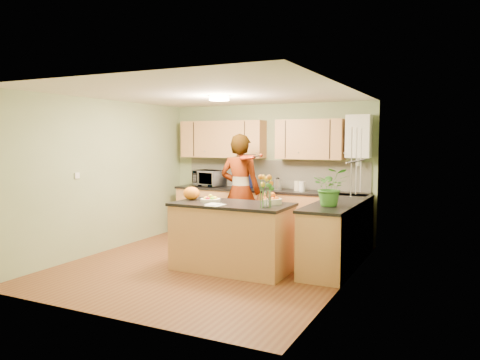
% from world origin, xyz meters
% --- Properties ---
extents(floor, '(4.50, 4.50, 0.00)m').
position_xyz_m(floor, '(0.00, 0.00, 0.00)').
color(floor, brown).
rests_on(floor, ground).
extents(ceiling, '(4.00, 4.50, 0.02)m').
position_xyz_m(ceiling, '(0.00, 0.00, 2.50)').
color(ceiling, silver).
rests_on(ceiling, wall_back).
extents(wall_back, '(4.00, 0.02, 2.50)m').
position_xyz_m(wall_back, '(0.00, 2.25, 1.25)').
color(wall_back, gray).
rests_on(wall_back, floor).
extents(wall_front, '(4.00, 0.02, 2.50)m').
position_xyz_m(wall_front, '(0.00, -2.25, 1.25)').
color(wall_front, gray).
rests_on(wall_front, floor).
extents(wall_left, '(0.02, 4.50, 2.50)m').
position_xyz_m(wall_left, '(-2.00, 0.00, 1.25)').
color(wall_left, gray).
rests_on(wall_left, floor).
extents(wall_right, '(0.02, 4.50, 2.50)m').
position_xyz_m(wall_right, '(2.00, 0.00, 1.25)').
color(wall_right, gray).
rests_on(wall_right, floor).
extents(back_counter, '(3.64, 0.62, 0.94)m').
position_xyz_m(back_counter, '(0.10, 1.95, 0.47)').
color(back_counter, '#BA7B4A').
rests_on(back_counter, floor).
extents(right_counter, '(0.62, 2.24, 0.94)m').
position_xyz_m(right_counter, '(1.70, 0.85, 0.47)').
color(right_counter, '#BA7B4A').
rests_on(right_counter, floor).
extents(splashback, '(3.60, 0.02, 0.52)m').
position_xyz_m(splashback, '(0.10, 2.23, 1.20)').
color(splashback, beige).
rests_on(splashback, back_counter).
extents(upper_cabinets, '(3.20, 0.34, 0.70)m').
position_xyz_m(upper_cabinets, '(-0.18, 2.08, 1.85)').
color(upper_cabinets, '#BA7B4A').
rests_on(upper_cabinets, wall_back).
extents(boiler, '(0.40, 0.30, 0.86)m').
position_xyz_m(boiler, '(1.70, 2.09, 1.90)').
color(boiler, white).
rests_on(boiler, wall_back).
extents(window_right, '(0.01, 1.30, 1.05)m').
position_xyz_m(window_right, '(1.99, 0.60, 1.55)').
color(window_right, white).
rests_on(window_right, wall_right).
extents(light_switch, '(0.02, 0.09, 0.09)m').
position_xyz_m(light_switch, '(-1.99, -0.60, 1.30)').
color(light_switch, white).
rests_on(light_switch, wall_left).
extents(ceiling_lamp, '(0.30, 0.30, 0.07)m').
position_xyz_m(ceiling_lamp, '(0.00, 0.30, 2.46)').
color(ceiling_lamp, '#FFEABF').
rests_on(ceiling_lamp, ceiling).
extents(peninsula_island, '(1.67, 0.86, 0.96)m').
position_xyz_m(peninsula_island, '(0.41, -0.08, 0.48)').
color(peninsula_island, '#BA7B4A').
rests_on(peninsula_island, floor).
extents(fruit_dish, '(0.29, 0.29, 0.10)m').
position_xyz_m(fruit_dish, '(0.06, -0.08, 1.00)').
color(fruit_dish, '#F4E9C3').
rests_on(fruit_dish, peninsula_island).
extents(orange_bowl, '(0.26, 0.26, 0.15)m').
position_xyz_m(orange_bowl, '(0.96, 0.07, 1.02)').
color(orange_bowl, '#F4E9C3').
rests_on(orange_bowl, peninsula_island).
extents(flower_vase, '(0.26, 0.26, 0.48)m').
position_xyz_m(flower_vase, '(1.01, -0.26, 1.28)').
color(flower_vase, silver).
rests_on(flower_vase, peninsula_island).
extents(orange_bag, '(0.27, 0.24, 0.19)m').
position_xyz_m(orange_bag, '(-0.29, -0.03, 1.05)').
color(orange_bag, orange).
rests_on(orange_bag, peninsula_island).
extents(papers, '(0.20, 0.27, 0.01)m').
position_xyz_m(papers, '(0.31, -0.38, 0.96)').
color(papers, white).
rests_on(papers, peninsula_island).
extents(violinist, '(0.73, 0.50, 1.94)m').
position_xyz_m(violinist, '(-0.08, 1.17, 0.97)').
color(violinist, '#E5AC8C').
rests_on(violinist, floor).
extents(violin, '(0.71, 0.61, 0.18)m').
position_xyz_m(violin, '(0.12, 0.95, 1.56)').
color(violin, '#561705').
rests_on(violin, violinist).
extents(microwave, '(0.62, 0.48, 0.31)m').
position_xyz_m(microwave, '(-1.15, 1.98, 1.10)').
color(microwave, white).
rests_on(microwave, back_counter).
extents(blue_box, '(0.34, 0.28, 0.24)m').
position_xyz_m(blue_box, '(-0.42, 1.96, 1.06)').
color(blue_box, navy).
rests_on(blue_box, back_counter).
extents(kettle, '(0.14, 0.14, 0.26)m').
position_xyz_m(kettle, '(0.29, 1.95, 1.05)').
color(kettle, silver).
rests_on(kettle, back_counter).
extents(jar_cream, '(0.13, 0.13, 0.18)m').
position_xyz_m(jar_cream, '(0.66, 1.97, 1.03)').
color(jar_cream, '#F4E9C3').
rests_on(jar_cream, back_counter).
extents(jar_white, '(0.11, 0.11, 0.17)m').
position_xyz_m(jar_white, '(0.77, 1.91, 1.03)').
color(jar_white, white).
rests_on(jar_white, back_counter).
extents(potted_plant, '(0.58, 0.54, 0.52)m').
position_xyz_m(potted_plant, '(1.70, 0.35, 1.20)').
color(potted_plant, '#397C29').
rests_on(potted_plant, right_counter).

